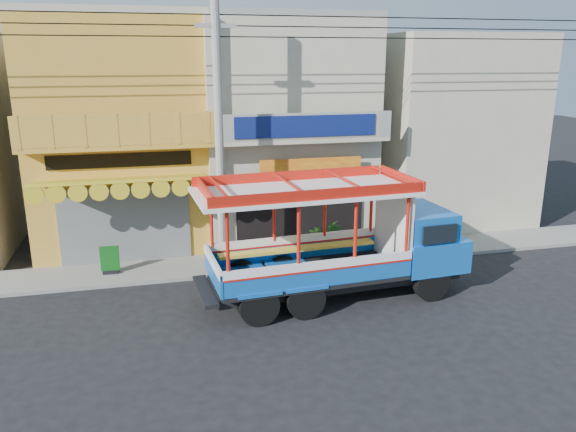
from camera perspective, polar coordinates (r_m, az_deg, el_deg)
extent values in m
plane|color=black|center=(15.45, -1.18, -10.01)|extent=(90.00, 90.00, 0.00)
cube|color=slate|center=(19.04, -3.83, -4.72)|extent=(30.00, 2.00, 0.12)
cube|color=gold|center=(21.77, -16.46, 7.98)|extent=(6.00, 6.00, 8.00)
cube|color=#595B5E|center=(19.33, -16.19, -0.83)|extent=(4.20, 0.10, 2.60)
cube|color=gold|center=(18.22, -16.65, 3.51)|extent=(5.20, 1.50, 0.31)
cube|color=gold|center=(18.44, -16.85, 6.80)|extent=(6.00, 0.70, 0.18)
cube|color=gold|center=(18.07, -17.03, 8.38)|extent=(6.00, 0.12, 0.95)
cube|color=black|center=(18.84, -16.69, 5.44)|extent=(4.50, 0.04, 0.45)
cube|color=#AFA890|center=(21.64, -17.36, 18.84)|extent=(6.00, 6.00, 0.24)
cube|color=#AFA890|center=(22.31, -0.73, 8.80)|extent=(6.00, 6.00, 8.00)
cube|color=black|center=(19.92, 1.26, 0.60)|extent=(4.60, 0.12, 2.80)
cube|color=yellow|center=(19.41, 2.36, 4.44)|extent=(3.60, 0.05, 1.00)
cube|color=#AFA890|center=(19.09, 1.57, 7.75)|extent=(6.00, 0.70, 0.18)
cube|color=gray|center=(18.74, 1.83, 9.14)|extent=(6.00, 0.12, 0.85)
cube|color=navy|center=(18.67, 1.89, 9.11)|extent=(4.80, 0.06, 0.70)
cube|color=gray|center=(22.19, -0.77, 19.42)|extent=(6.00, 6.00, 0.24)
cube|color=#AFA890|center=(18.73, -7.55, 7.31)|extent=(0.35, 0.30, 8.00)
cube|color=#AFA890|center=(24.87, 15.36, 8.51)|extent=(6.00, 6.00, 7.60)
cylinder|color=gray|center=(17.14, -7.02, 8.23)|extent=(0.26, 0.26, 9.00)
cube|color=gray|center=(17.01, -7.39, 18.64)|extent=(1.20, 0.12, 0.12)
cylinder|color=black|center=(17.15, -3.87, 17.70)|extent=(28.00, 0.04, 0.04)
cylinder|color=black|center=(17.16, -3.88, 18.70)|extent=(28.00, 0.04, 0.04)
cylinder|color=black|center=(17.18, -3.90, 19.70)|extent=(28.00, 0.04, 0.04)
cylinder|color=black|center=(16.63, 14.39, -6.59)|extent=(1.08, 0.37, 1.06)
cylinder|color=black|center=(18.24, 11.07, -4.35)|extent=(1.08, 0.37, 1.06)
cylinder|color=black|center=(15.05, 1.79, -8.50)|extent=(1.08, 0.37, 1.06)
cylinder|color=black|center=(16.82, -0.52, -5.80)|extent=(1.08, 0.37, 1.06)
cylinder|color=black|center=(14.71, -2.96, -9.12)|extent=(1.08, 0.37, 1.06)
cylinder|color=black|center=(16.51, -4.77, -6.28)|extent=(1.08, 0.37, 1.06)
cube|color=black|center=(16.30, 4.85, -6.18)|extent=(7.24, 2.23, 0.30)
cube|color=blue|center=(17.30, 13.39, -3.19)|extent=(2.07, 2.46, 0.96)
cube|color=blue|center=(16.96, 13.11, -0.54)|extent=(1.63, 2.25, 0.80)
cube|color=black|center=(17.36, 15.22, -0.49)|extent=(0.19, 1.87, 0.58)
cube|color=black|center=(15.93, 1.94, -5.85)|extent=(5.40, 2.69, 0.13)
cube|color=blue|center=(14.81, 3.42, -6.04)|extent=(5.25, 0.44, 0.64)
cube|color=white|center=(14.71, 3.44, -5.00)|extent=(5.25, 0.45, 0.23)
cube|color=blue|center=(16.79, 0.66, -3.32)|extent=(5.25, 0.44, 0.64)
cube|color=white|center=(16.70, 0.66, -2.39)|extent=(5.25, 0.45, 0.23)
cylinder|color=red|center=(13.77, -6.17, -2.64)|extent=(0.10, 0.10, 1.70)
cylinder|color=red|center=(15.85, -7.80, -0.22)|extent=(0.10, 0.10, 1.70)
cube|color=white|center=(16.57, 10.64, -0.88)|extent=(0.23, 2.15, 2.39)
cube|color=white|center=(15.17, 1.64, 2.52)|extent=(6.06, 3.00, 0.11)
cube|color=red|center=(15.13, 1.65, 3.22)|extent=(5.84, 2.88, 0.28)
cube|color=black|center=(18.77, -17.54, -5.42)|extent=(0.50, 0.28, 0.09)
cube|color=#0E5015|center=(18.62, -17.65, -4.13)|extent=(0.58, 0.09, 0.81)
imported|color=#225418|center=(19.76, 3.49, -2.05)|extent=(1.29, 1.25, 1.10)
imported|color=#225418|center=(19.17, 4.97, -2.61)|extent=(0.78, 0.72, 1.13)
imported|color=#225418|center=(20.93, 9.74, -1.54)|extent=(0.68, 0.68, 0.89)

